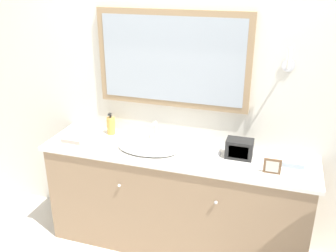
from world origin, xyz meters
name	(u,v)px	position (x,y,z in m)	size (l,w,h in m)	color
wall_back	(187,87)	(0.00, 0.53, 1.28)	(8.00, 0.18, 2.55)	silver
vanity_counter	(176,200)	(0.00, 0.25, 0.43)	(2.06, 0.51, 0.86)	#937556
sink_basin	(149,147)	(-0.21, 0.24, 0.88)	(0.48, 0.35, 0.17)	white
soap_bottle	(111,125)	(-0.60, 0.41, 0.93)	(0.07, 0.07, 0.19)	gold
appliance_box	(239,149)	(0.46, 0.31, 0.92)	(0.19, 0.13, 0.14)	black
picture_frame	(272,166)	(0.70, 0.14, 0.91)	(0.12, 0.01, 0.11)	brown
hand_towel_near_sink	(293,163)	(0.84, 0.30, 0.87)	(0.15, 0.11, 0.04)	#A8B7C6
hand_towel_far_corner	(74,139)	(-0.82, 0.19, 0.87)	(0.17, 0.13, 0.03)	#B7A899
metal_tray	(209,154)	(0.24, 0.28, 0.86)	(0.16, 0.11, 0.01)	silver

